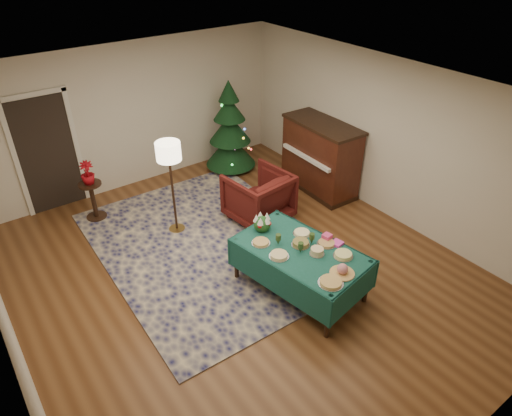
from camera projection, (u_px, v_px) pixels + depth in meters
room_shell at (239, 194)px, 6.09m from camera, size 7.00×7.00×7.00m
doorway at (47, 152)px, 7.79m from camera, size 1.08×0.04×2.16m
rug at (210, 244)px, 7.39m from camera, size 3.31×4.28×0.02m
buffet_table at (300, 258)px, 6.21m from camera, size 1.35×1.95×0.70m
platter_0 at (331, 282)px, 5.56m from camera, size 0.32×0.32×0.04m
platter_1 at (342, 270)px, 5.69m from camera, size 0.32×0.32×0.15m
platter_2 at (343, 255)px, 6.00m from camera, size 0.27×0.27×0.06m
platter_3 at (317, 252)px, 6.03m from camera, size 0.20×0.20×0.09m
platter_4 at (326, 243)px, 6.23m from camera, size 0.26×0.26×0.04m
platter_5 at (279, 255)px, 6.00m from camera, size 0.27×0.27×0.05m
platter_6 at (301, 243)px, 6.20m from camera, size 0.26×0.26×0.07m
platter_7 at (302, 233)px, 6.43m from camera, size 0.25×0.25×0.04m
platter_8 at (261, 242)px, 6.25m from camera, size 0.26×0.26×0.04m
goblet_0 at (278, 239)px, 6.19m from camera, size 0.07×0.07×0.16m
goblet_1 at (312, 238)px, 6.21m from camera, size 0.07×0.07×0.16m
goblet_2 at (301, 247)px, 6.04m from camera, size 0.07×0.07×0.16m
napkin_stack at (337, 243)px, 6.23m from camera, size 0.16×0.16×0.04m
gift_box at (327, 237)px, 6.30m from camera, size 0.13×0.13×0.09m
centerpiece at (262, 223)px, 6.46m from camera, size 0.25×0.25×0.29m
armchair at (258, 194)px, 7.77m from camera, size 1.04×0.98×0.97m
floor_lamp at (169, 157)px, 7.01m from camera, size 0.39×0.39×1.61m
side_table at (94, 201)px, 7.87m from camera, size 0.39×0.39×0.69m
potted_plant at (88, 178)px, 7.62m from camera, size 0.23×0.40×0.23m
christmas_tree at (230, 130)px, 9.21m from camera, size 1.29×1.29×1.87m
piano at (320, 157)px, 8.58m from camera, size 0.80×1.59×1.35m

